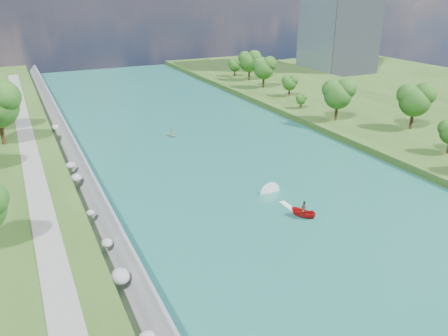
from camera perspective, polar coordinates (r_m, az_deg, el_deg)
ground at (r=61.73m, az=10.62°, el=-7.30°), size 260.00×260.00×0.00m
river_water at (r=76.84m, az=1.88°, el=-0.71°), size 55.00×240.00×0.10m
berm_east at (r=107.71m, az=25.96°, el=4.23°), size 44.00×240.00×1.50m
riprap_bank at (r=68.24m, az=-17.42°, el=-3.26°), size 3.94×236.00×4.18m
riverside_path at (r=67.84m, az=-23.20°, el=-2.65°), size 3.00×200.00×0.10m
trees_east at (r=108.10m, az=16.24°, el=8.94°), size 18.63×136.98×11.93m
motorboat at (r=64.53m, az=9.31°, el=-5.11°), size 3.60×18.66×2.12m
raft at (r=96.69m, az=-6.77°, el=4.30°), size 2.88×3.14×1.50m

